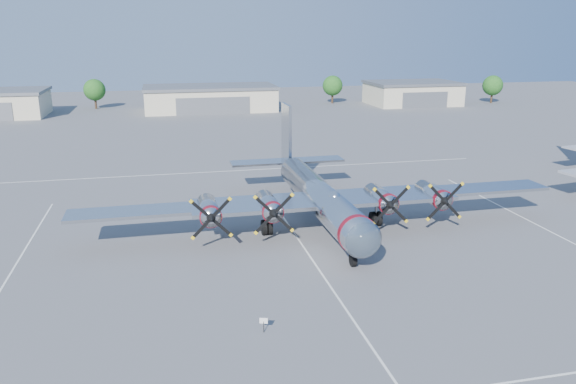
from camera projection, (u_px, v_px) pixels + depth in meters
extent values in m
plane|color=#57575A|center=(298.00, 238.00, 47.48)|extent=(260.00, 260.00, 0.00)
cube|color=silver|center=(1.00, 289.00, 38.14)|extent=(0.15, 40.00, 0.01)
cube|color=silver|center=(313.00, 261.00, 42.79)|extent=(0.15, 40.00, 0.01)
cube|color=silver|center=(564.00, 239.00, 47.43)|extent=(0.15, 40.00, 0.01)
cube|color=silver|center=(251.00, 170.00, 70.91)|extent=(60.00, 0.15, 0.01)
cube|color=beige|center=(210.00, 99.00, 123.70)|extent=(28.00, 14.00, 4.80)
cube|color=slate|center=(210.00, 87.00, 122.95)|extent=(28.60, 14.60, 0.60)
cube|color=slate|center=(213.00, 106.00, 117.25)|extent=(15.40, 0.20, 3.60)
cube|color=beige|center=(412.00, 94.00, 133.83)|extent=(20.00, 14.00, 4.80)
cube|color=slate|center=(413.00, 83.00, 133.08)|extent=(20.60, 14.60, 0.60)
cube|color=slate|center=(425.00, 100.00, 127.39)|extent=(11.00, 0.20, 3.60)
cylinder|color=#382619|center=(96.00, 103.00, 126.19)|extent=(0.50, 0.50, 2.80)
sphere|color=#164714|center=(94.00, 90.00, 125.41)|extent=(4.80, 4.80, 4.80)
cylinder|color=#382619|center=(332.00, 97.00, 135.93)|extent=(0.50, 0.50, 2.80)
sphere|color=#164714|center=(333.00, 86.00, 135.15)|extent=(4.80, 4.80, 4.80)
cylinder|color=#382619|center=(492.00, 97.00, 136.45)|extent=(0.50, 0.50, 2.80)
sphere|color=#164714|center=(493.00, 85.00, 135.67)|extent=(4.80, 4.80, 4.80)
cylinder|color=black|center=(264.00, 327.00, 32.61)|extent=(0.05, 0.05, 0.70)
cube|color=white|center=(264.00, 321.00, 32.50)|extent=(0.47, 0.17, 0.35)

